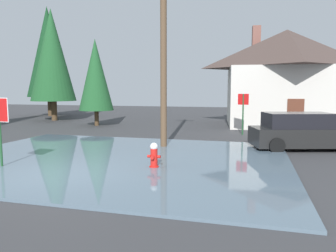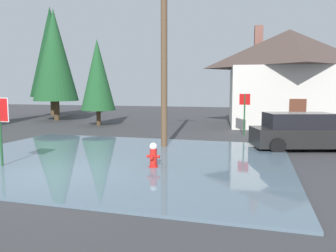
{
  "view_description": "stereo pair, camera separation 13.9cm",
  "coord_description": "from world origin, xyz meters",
  "px_view_note": "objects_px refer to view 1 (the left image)",
  "views": [
    {
      "loc": [
        5.47,
        -8.25,
        2.54
      ],
      "look_at": [
        2.41,
        3.33,
        1.2
      ],
      "focal_mm": 34.45,
      "sensor_mm": 36.0,
      "label": 1
    },
    {
      "loc": [
        5.61,
        -8.21,
        2.54
      ],
      "look_at": [
        2.41,
        3.33,
        1.2
      ],
      "focal_mm": 34.45,
      "sensor_mm": 36.0,
      "label": 2
    }
  ],
  "objects_px": {
    "utility_pole": "(163,28)",
    "pine_tree_short_left": "(96,75)",
    "fire_hydrant": "(154,156)",
    "stop_sign_far": "(243,106)",
    "pine_tree_mid_left": "(48,52)",
    "parked_car": "(303,132)",
    "pine_tree_far_center": "(52,55)",
    "house": "(286,76)"
  },
  "relations": [
    {
      "from": "pine_tree_mid_left",
      "to": "parked_car",
      "type": "bearing_deg",
      "value": -31.35
    },
    {
      "from": "utility_pole",
      "to": "parked_car",
      "type": "height_order",
      "value": "utility_pole"
    },
    {
      "from": "fire_hydrant",
      "to": "pine_tree_short_left",
      "type": "relative_size",
      "value": 0.14
    },
    {
      "from": "house",
      "to": "pine_tree_short_left",
      "type": "relative_size",
      "value": 1.52
    },
    {
      "from": "pine_tree_short_left",
      "to": "pine_tree_far_center",
      "type": "height_order",
      "value": "pine_tree_far_center"
    },
    {
      "from": "fire_hydrant",
      "to": "pine_tree_mid_left",
      "type": "relative_size",
      "value": 0.08
    },
    {
      "from": "pine_tree_short_left",
      "to": "fire_hydrant",
      "type": "bearing_deg",
      "value": -55.18
    },
    {
      "from": "pine_tree_far_center",
      "to": "parked_car",
      "type": "bearing_deg",
      "value": -26.16
    },
    {
      "from": "fire_hydrant",
      "to": "parked_car",
      "type": "xyz_separation_m",
      "value": [
        5.12,
        4.96,
        0.33
      ]
    },
    {
      "from": "utility_pole",
      "to": "pine_tree_short_left",
      "type": "distance_m",
      "value": 10.36
    },
    {
      "from": "fire_hydrant",
      "to": "pine_tree_far_center",
      "type": "height_order",
      "value": "pine_tree_far_center"
    },
    {
      "from": "fire_hydrant",
      "to": "stop_sign_far",
      "type": "xyz_separation_m",
      "value": [
        2.49,
        9.03,
        1.23
      ]
    },
    {
      "from": "utility_pole",
      "to": "pine_tree_mid_left",
      "type": "relative_size",
      "value": 0.95
    },
    {
      "from": "stop_sign_far",
      "to": "pine_tree_mid_left",
      "type": "relative_size",
      "value": 0.22
    },
    {
      "from": "utility_pole",
      "to": "house",
      "type": "distance_m",
      "value": 12.78
    },
    {
      "from": "fire_hydrant",
      "to": "utility_pole",
      "type": "height_order",
      "value": "utility_pole"
    },
    {
      "from": "pine_tree_mid_left",
      "to": "pine_tree_short_left",
      "type": "distance_m",
      "value": 11.17
    },
    {
      "from": "stop_sign_far",
      "to": "pine_tree_far_center",
      "type": "height_order",
      "value": "pine_tree_far_center"
    },
    {
      "from": "stop_sign_far",
      "to": "fire_hydrant",
      "type": "bearing_deg",
      "value": -105.41
    },
    {
      "from": "fire_hydrant",
      "to": "pine_tree_short_left",
      "type": "bearing_deg",
      "value": 124.82
    },
    {
      "from": "parked_car",
      "to": "pine_tree_far_center",
      "type": "xyz_separation_m",
      "value": [
        -18.2,
        8.94,
        4.63
      ]
    },
    {
      "from": "utility_pole",
      "to": "pine_tree_far_center",
      "type": "xyz_separation_m",
      "value": [
        -12.35,
        10.12,
        0.24
      ]
    },
    {
      "from": "utility_pole",
      "to": "house",
      "type": "relative_size",
      "value": 1.07
    },
    {
      "from": "pine_tree_short_left",
      "to": "pine_tree_far_center",
      "type": "bearing_deg",
      "value": 153.01
    },
    {
      "from": "house",
      "to": "parked_car",
      "type": "height_order",
      "value": "house"
    },
    {
      "from": "fire_hydrant",
      "to": "pine_tree_far_center",
      "type": "distance_m",
      "value": 19.72
    },
    {
      "from": "parked_car",
      "to": "pine_tree_mid_left",
      "type": "distance_m",
      "value": 25.63
    },
    {
      "from": "fire_hydrant",
      "to": "pine_tree_mid_left",
      "type": "xyz_separation_m",
      "value": [
        -16.28,
        18.0,
        5.75
      ]
    },
    {
      "from": "stop_sign_far",
      "to": "parked_car",
      "type": "relative_size",
      "value": 0.49
    },
    {
      "from": "stop_sign_far",
      "to": "pine_tree_mid_left",
      "type": "height_order",
      "value": "pine_tree_mid_left"
    },
    {
      "from": "house",
      "to": "pine_tree_mid_left",
      "type": "bearing_deg",
      "value": 172.0
    },
    {
      "from": "utility_pole",
      "to": "parked_car",
      "type": "distance_m",
      "value": 7.41
    },
    {
      "from": "parked_car",
      "to": "stop_sign_far",
      "type": "bearing_deg",
      "value": 122.9
    },
    {
      "from": "fire_hydrant",
      "to": "parked_car",
      "type": "relative_size",
      "value": 0.18
    },
    {
      "from": "utility_pole",
      "to": "pine_tree_mid_left",
      "type": "distance_m",
      "value": 21.09
    },
    {
      "from": "pine_tree_mid_left",
      "to": "pine_tree_far_center",
      "type": "relative_size",
      "value": 1.15
    },
    {
      "from": "pine_tree_short_left",
      "to": "house",
      "type": "bearing_deg",
      "value": 16.14
    },
    {
      "from": "house",
      "to": "pine_tree_far_center",
      "type": "xyz_separation_m",
      "value": [
        -18.3,
        -1.07,
        1.86
      ]
    },
    {
      "from": "fire_hydrant",
      "to": "house",
      "type": "relative_size",
      "value": 0.09
    },
    {
      "from": "fire_hydrant",
      "to": "utility_pole",
      "type": "xyz_separation_m",
      "value": [
        -0.73,
        3.78,
        4.72
      ]
    },
    {
      "from": "pine_tree_far_center",
      "to": "stop_sign_far",
      "type": "bearing_deg",
      "value": -17.38
    },
    {
      "from": "pine_tree_short_left",
      "to": "utility_pole",
      "type": "bearing_deg",
      "value": -46.43
    }
  ]
}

